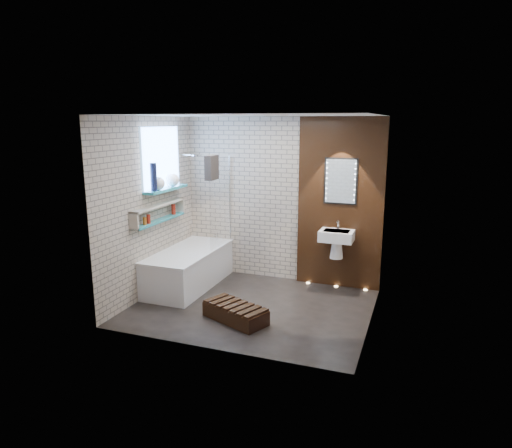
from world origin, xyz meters
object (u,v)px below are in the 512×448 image
at_px(led_mirror, 341,181).
at_px(walnut_step, 235,313).
at_px(bath_screen, 220,202).
at_px(bathtub, 189,268).
at_px(washbasin, 337,240).

distance_m(led_mirror, walnut_step, 2.53).
distance_m(bath_screen, walnut_step, 2.00).
bearing_deg(bathtub, led_mirror, 19.78).
height_order(bath_screen, washbasin, bath_screen).
relative_size(washbasin, led_mirror, 0.83).
height_order(bathtub, led_mirror, led_mirror).
relative_size(led_mirror, walnut_step, 0.81).
xyz_separation_m(washbasin, walnut_step, (-1.00, -1.57, -0.69)).
bearing_deg(walnut_step, led_mirror, 60.11).
relative_size(bath_screen, led_mirror, 2.00).
bearing_deg(walnut_step, bathtub, 141.14).
bearing_deg(washbasin, bathtub, -163.99).
bearing_deg(led_mirror, walnut_step, -119.89).
relative_size(bathtub, washbasin, 3.00).
relative_size(bathtub, led_mirror, 2.49).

